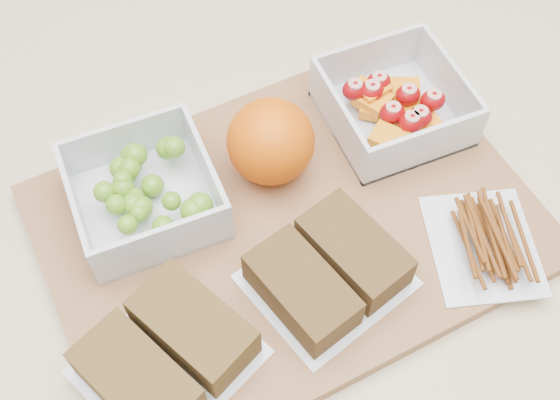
# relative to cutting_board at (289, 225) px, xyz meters

# --- Properties ---
(counter) EXTENTS (1.20, 0.90, 0.90)m
(counter) POSITION_rel_cutting_board_xyz_m (0.01, 0.01, -0.46)
(counter) COLOR beige
(counter) RESTS_ON ground
(cutting_board) EXTENTS (0.44, 0.33, 0.02)m
(cutting_board) POSITION_rel_cutting_board_xyz_m (0.00, 0.00, 0.00)
(cutting_board) COLOR #8D603A
(cutting_board) RESTS_ON counter
(grape_container) EXTENTS (0.12, 0.12, 0.05)m
(grape_container) POSITION_rel_cutting_board_xyz_m (-0.11, 0.06, 0.03)
(grape_container) COLOR silver
(grape_container) RESTS_ON cutting_board
(fruit_container) EXTENTS (0.12, 0.12, 0.05)m
(fruit_container) POSITION_rel_cutting_board_xyz_m (0.14, 0.07, 0.03)
(fruit_container) COLOR silver
(fruit_container) RESTS_ON cutting_board
(orange) EXTENTS (0.08, 0.08, 0.08)m
(orange) POSITION_rel_cutting_board_xyz_m (0.01, 0.06, 0.05)
(orange) COLOR #DF5705
(orange) RESTS_ON cutting_board
(sandwich_bag_left) EXTENTS (0.16, 0.15, 0.04)m
(sandwich_bag_left) POSITION_rel_cutting_board_xyz_m (-0.14, -0.08, 0.03)
(sandwich_bag_left) COLOR silver
(sandwich_bag_left) RESTS_ON cutting_board
(sandwich_bag_center) EXTENTS (0.15, 0.14, 0.04)m
(sandwich_bag_center) POSITION_rel_cutting_board_xyz_m (0.01, -0.07, 0.03)
(sandwich_bag_center) COLOR silver
(sandwich_bag_center) RESTS_ON cutting_board
(pretzel_bag) EXTENTS (0.12, 0.13, 0.02)m
(pretzel_bag) POSITION_rel_cutting_board_xyz_m (0.14, -0.09, 0.02)
(pretzel_bag) COLOR silver
(pretzel_bag) RESTS_ON cutting_board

